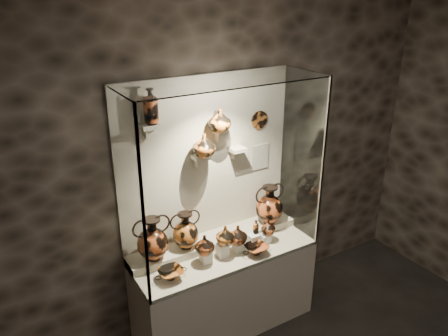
# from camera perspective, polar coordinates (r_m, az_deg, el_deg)

# --- Properties ---
(wall_back) EXTENTS (5.00, 0.02, 3.20)m
(wall_back) POSITION_cam_1_polar(r_m,az_deg,el_deg) (3.95, -2.33, 0.73)
(wall_back) COLOR black
(wall_back) RESTS_ON ground
(plinth) EXTENTS (1.70, 0.60, 0.80)m
(plinth) POSITION_cam_1_polar(r_m,az_deg,el_deg) (4.31, 0.05, -15.65)
(plinth) COLOR #BFB29A
(plinth) RESTS_ON floor
(front_tier) EXTENTS (1.68, 0.58, 0.03)m
(front_tier) POSITION_cam_1_polar(r_m,az_deg,el_deg) (4.07, 0.05, -11.06)
(front_tier) COLOR #BCAD91
(front_tier) RESTS_ON plinth
(rear_tier) EXTENTS (1.70, 0.25, 0.10)m
(rear_tier) POSITION_cam_1_polar(r_m,az_deg,el_deg) (4.18, -1.20, -9.51)
(rear_tier) COLOR #BCAD91
(rear_tier) RESTS_ON plinth
(back_panel) EXTENTS (1.70, 0.03, 1.60)m
(back_panel) POSITION_cam_1_polar(r_m,az_deg,el_deg) (3.95, -2.30, 0.70)
(back_panel) COLOR #BFB29A
(back_panel) RESTS_ON plinth
(glass_front) EXTENTS (1.70, 0.01, 1.60)m
(glass_front) POSITION_cam_1_polar(r_m,az_deg,el_deg) (3.46, 2.57, -2.53)
(glass_front) COLOR white
(glass_front) RESTS_ON plinth
(glass_left) EXTENTS (0.01, 0.60, 1.60)m
(glass_left) POSITION_cam_1_polar(r_m,az_deg,el_deg) (3.38, -12.38, -3.78)
(glass_left) COLOR white
(glass_left) RESTS_ON plinth
(glass_right) EXTENTS (0.01, 0.60, 1.60)m
(glass_right) POSITION_cam_1_polar(r_m,az_deg,el_deg) (4.16, 10.11, 1.53)
(glass_right) COLOR white
(glass_right) RESTS_ON plinth
(glass_top) EXTENTS (1.70, 0.60, 0.01)m
(glass_top) POSITION_cam_1_polar(r_m,az_deg,el_deg) (3.45, 0.06, 11.34)
(glass_top) COLOR white
(glass_top) RESTS_ON back_panel
(frame_post_left) EXTENTS (0.02, 0.02, 1.60)m
(frame_post_left) POSITION_cam_1_polar(r_m,az_deg,el_deg) (3.13, -10.51, -5.80)
(frame_post_left) COLOR gray
(frame_post_left) RESTS_ON plinth
(frame_post_right) EXTENTS (0.02, 0.02, 1.60)m
(frame_post_right) POSITION_cam_1_polar(r_m,az_deg,el_deg) (3.96, 12.75, 0.21)
(frame_post_right) COLOR gray
(frame_post_right) RESTS_ON plinth
(pedestal_a) EXTENTS (0.09, 0.09, 0.10)m
(pedestal_a) POSITION_cam_1_polar(r_m,az_deg,el_deg) (3.91, -2.39, -11.52)
(pedestal_a) COLOR silver
(pedestal_a) RESTS_ON front_tier
(pedestal_b) EXTENTS (0.09, 0.09, 0.13)m
(pedestal_b) POSITION_cam_1_polar(r_m,az_deg,el_deg) (3.97, -0.20, -10.64)
(pedestal_b) COLOR silver
(pedestal_b) RESTS_ON front_tier
(pedestal_c) EXTENTS (0.09, 0.09, 0.09)m
(pedestal_c) POSITION_cam_1_polar(r_m,az_deg,el_deg) (4.05, 1.90, -10.20)
(pedestal_c) COLOR silver
(pedestal_c) RESTS_ON front_tier
(pedestal_d) EXTENTS (0.09, 0.09, 0.12)m
(pedestal_d) POSITION_cam_1_polar(r_m,az_deg,el_deg) (4.12, 3.80, -9.39)
(pedestal_d) COLOR silver
(pedestal_d) RESTS_ON front_tier
(pedestal_e) EXTENTS (0.09, 0.09, 0.08)m
(pedestal_e) POSITION_cam_1_polar(r_m,az_deg,el_deg) (4.20, 5.39, -9.08)
(pedestal_e) COLOR silver
(pedestal_e) RESTS_ON front_tier
(bracket_ul) EXTENTS (0.14, 0.12, 0.04)m
(bracket_ul) POSITION_cam_1_polar(r_m,az_deg,el_deg) (3.51, -9.74, 5.40)
(bracket_ul) COLOR #BFB29A
(bracket_ul) RESTS_ON back_panel
(bracket_ca) EXTENTS (0.14, 0.12, 0.04)m
(bracket_ca) POSITION_cam_1_polar(r_m,az_deg,el_deg) (3.80, -3.10, 1.45)
(bracket_ca) COLOR #BFB29A
(bracket_ca) RESTS_ON back_panel
(bracket_cb) EXTENTS (0.10, 0.12, 0.04)m
(bracket_cb) POSITION_cam_1_polar(r_m,az_deg,el_deg) (3.83, -0.51, 4.80)
(bracket_cb) COLOR #BFB29A
(bracket_cb) RESTS_ON back_panel
(bracket_cc) EXTENTS (0.14, 0.12, 0.04)m
(bracket_cc) POSITION_cam_1_polar(r_m,az_deg,el_deg) (3.98, 1.74, 2.46)
(bracket_cc) COLOR #BFB29A
(bracket_cc) RESTS_ON back_panel
(amphora_left) EXTENTS (0.35, 0.35, 0.39)m
(amphora_left) POSITION_cam_1_polar(r_m,az_deg,el_deg) (3.79, -9.31, -9.12)
(amphora_left) COLOR #A5471F
(amphora_left) RESTS_ON rear_tier
(amphora_mid) EXTENTS (0.34, 0.34, 0.35)m
(amphora_mid) POSITION_cam_1_polar(r_m,az_deg,el_deg) (3.92, -5.06, -8.11)
(amphora_mid) COLOR #BD6321
(amphora_mid) RESTS_ON rear_tier
(amphora_right) EXTENTS (0.34, 0.34, 0.40)m
(amphora_right) POSITION_cam_1_polar(r_m,az_deg,el_deg) (4.31, 5.92, -4.78)
(amphora_right) COLOR #A5471F
(amphora_right) RESTS_ON rear_tier
(jug_a) EXTENTS (0.20, 0.20, 0.18)m
(jug_a) POSITION_cam_1_polar(r_m,az_deg,el_deg) (3.81, -2.57, -9.97)
(jug_a) COLOR #A5471F
(jug_a) RESTS_ON pedestal_a
(jug_b) EXTENTS (0.20, 0.20, 0.18)m
(jug_b) POSITION_cam_1_polar(r_m,az_deg,el_deg) (3.88, 0.16, -8.77)
(jug_b) COLOR #BD6321
(jug_b) RESTS_ON pedestal_b
(jug_c) EXTENTS (0.22, 0.22, 0.18)m
(jug_c) POSITION_cam_1_polar(r_m,az_deg,el_deg) (3.96, 1.79, -8.72)
(jug_c) COLOR #A5471F
(jug_c) RESTS_ON pedestal_c
(jug_e) EXTENTS (0.16, 0.16, 0.14)m
(jug_e) POSITION_cam_1_polar(r_m,az_deg,el_deg) (4.15, 5.79, -7.72)
(jug_e) COLOR #A5471F
(jug_e) RESTS_ON pedestal_e
(lekythos_small) EXTENTS (0.08, 0.08, 0.15)m
(lekythos_small) POSITION_cam_1_polar(r_m,az_deg,el_deg) (4.08, 4.17, -7.57)
(lekythos_small) COLOR #BD6321
(lekythos_small) RESTS_ON pedestal_d
(kylix_left) EXTENTS (0.33, 0.31, 0.11)m
(kylix_left) POSITION_cam_1_polar(r_m,az_deg,el_deg) (3.73, -6.97, -13.48)
(kylix_left) COLOR #BD6321
(kylix_left) RESTS_ON front_tier
(kylix_right) EXTENTS (0.31, 0.28, 0.11)m
(kylix_right) POSITION_cam_1_polar(r_m,az_deg,el_deg) (4.01, 4.21, -10.48)
(kylix_right) COLOR #A5471F
(kylix_right) RESTS_ON front_tier
(lekythos_tall) EXTENTS (0.14, 0.14, 0.32)m
(lekythos_tall) POSITION_cam_1_polar(r_m,az_deg,el_deg) (3.46, -9.58, 8.17)
(lekythos_tall) COLOR #A5471F
(lekythos_tall) RESTS_ON bracket_ul
(ovoid_vase_a) EXTENTS (0.21, 0.21, 0.21)m
(ovoid_vase_a) POSITION_cam_1_polar(r_m,az_deg,el_deg) (3.72, -2.64, 2.98)
(ovoid_vase_a) COLOR #BD6321
(ovoid_vase_a) RESTS_ON bracket_ca
(ovoid_vase_b) EXTENTS (0.25, 0.25, 0.20)m
(ovoid_vase_b) POSITION_cam_1_polar(r_m,az_deg,el_deg) (3.74, -0.58, 6.27)
(ovoid_vase_b) COLOR #BD6321
(ovoid_vase_b) RESTS_ON bracket_cb
(wall_plate) EXTENTS (0.17, 0.02, 0.17)m
(wall_plate) POSITION_cam_1_polar(r_m,az_deg,el_deg) (4.09, 4.63, 6.28)
(wall_plate) COLOR brown
(wall_plate) RESTS_ON back_panel
(info_placard) EXTENTS (0.19, 0.01, 0.25)m
(info_placard) POSITION_cam_1_polar(r_m,az_deg,el_deg) (4.23, 4.73, 1.47)
(info_placard) COLOR beige
(info_placard) RESTS_ON back_panel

